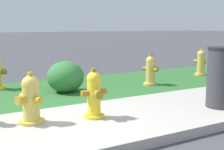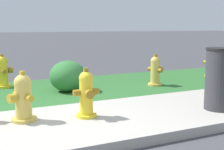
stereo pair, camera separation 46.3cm
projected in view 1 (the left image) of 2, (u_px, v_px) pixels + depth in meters
The scene contains 10 objects.
ground_plane at pixel (74, 125), 4.03m from camera, with size 120.00×120.00×0.00m, color #424247.
sidewalk_pavement at pixel (74, 125), 4.03m from camera, with size 18.00×1.93×0.01m, color #ADA89E.
grass_verge at pixel (27, 93), 5.95m from camera, with size 18.00×2.56×0.01m, color #2D662D.
street_curb at pixel (116, 148), 3.13m from camera, with size 18.00×0.16×0.12m, color #ADA89E.
fire_hydrant_near_corner at pixel (94, 95), 4.30m from camera, with size 0.37×0.34×0.70m.
fire_hydrant_at_driveway at pixel (151, 70), 6.73m from camera, with size 0.35×0.38×0.68m.
fire_hydrant_across_street at pixel (201, 63), 8.03m from camera, with size 0.35×0.37×0.70m.
fire_hydrant_far_end at pixel (31, 100), 4.05m from camera, with size 0.39×0.40×0.69m.
trash_bin at pixel (221, 78), 4.84m from camera, with size 0.46×0.46×0.95m.
shrub_bush_mid_verge at pixel (65, 77), 6.00m from camera, with size 0.71×0.71×0.61m.
Camera 1 is at (-1.53, -3.60, 1.28)m, focal length 50.00 mm.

